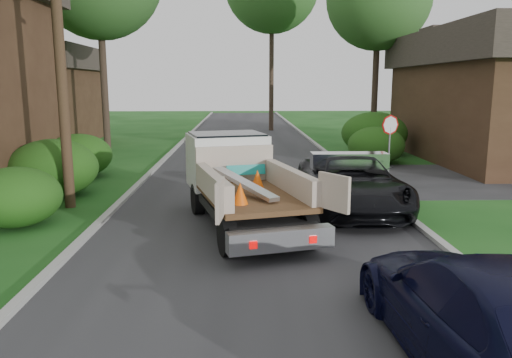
{
  "coord_description": "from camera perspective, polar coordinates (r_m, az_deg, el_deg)",
  "views": [
    {
      "loc": [
        -0.42,
        -9.59,
        3.59
      ],
      "look_at": [
        -0.03,
        2.99,
        1.2
      ],
      "focal_mm": 35.0,
      "sensor_mm": 36.0,
      "label": 1
    }
  ],
  "objects": [
    {
      "name": "flatbed_truck",
      "position": [
        13.34,
        -2.27,
        0.49
      ],
      "size": [
        3.84,
        6.31,
        2.24
      ],
      "rotation": [
        0.0,
        0.0,
        0.25
      ],
      "color": "black",
      "rests_on": "ground"
    },
    {
      "name": "hedge_right_a",
      "position": [
        23.59,
        13.56,
        3.78
      ],
      "size": [
        2.6,
        2.6,
        1.7
      ],
      "primitive_type": "ellipsoid",
      "color": "#1C4911",
      "rests_on": "ground"
    },
    {
      "name": "hedge_left_a",
      "position": [
        14.14,
        -25.86,
        -1.87
      ],
      "size": [
        2.34,
        2.34,
        1.53
      ],
      "primitive_type": "ellipsoid",
      "color": "#1C4911",
      "rests_on": "ground"
    },
    {
      "name": "hedge_right_b",
      "position": [
        26.63,
        13.36,
        5.1
      ],
      "size": [
        3.38,
        3.38,
        2.21
      ],
      "primitive_type": "ellipsoid",
      "color": "#1C4911",
      "rests_on": "ground"
    },
    {
      "name": "curb_left",
      "position": [
        20.25,
        -12.21,
        0.46
      ],
      "size": [
        0.2,
        90.0,
        0.12
      ],
      "primitive_type": "cube",
      "color": "#9E9E99",
      "rests_on": "ground"
    },
    {
      "name": "road",
      "position": [
        19.92,
        -0.53,
        0.38
      ],
      "size": [
        8.0,
        90.0,
        0.02
      ],
      "primitive_type": "cube",
      "color": "#28282B",
      "rests_on": "ground"
    },
    {
      "name": "utility_pole",
      "position": [
        15.51,
        -21.66,
        15.88
      ],
      "size": [
        2.42,
        1.25,
        10.0
      ],
      "color": "#382619",
      "rests_on": "ground"
    },
    {
      "name": "ground",
      "position": [
        10.25,
        0.7,
        -9.75
      ],
      "size": [
        120.0,
        120.0,
        0.0
      ],
      "primitive_type": "plane",
      "color": "#174914",
      "rests_on": "ground"
    },
    {
      "name": "hedge_left_b",
      "position": [
        17.41,
        -22.19,
        1.17
      ],
      "size": [
        2.86,
        2.86,
        1.87
      ],
      "primitive_type": "ellipsoid",
      "color": "#1C4911",
      "rests_on": "ground"
    },
    {
      "name": "house_left_far",
      "position": [
        34.2,
        -24.56,
        8.89
      ],
      "size": [
        7.56,
        7.56,
        6.0
      ],
      "color": "#3B2518",
      "rests_on": "ground"
    },
    {
      "name": "black_pickup",
      "position": [
        14.72,
        10.83,
        -0.41
      ],
      "size": [
        2.69,
        5.71,
        1.58
      ],
      "primitive_type": "imported",
      "rotation": [
        0.0,
        0.0,
        -0.01
      ],
      "color": "black",
      "rests_on": "ground"
    },
    {
      "name": "stop_sign",
      "position": [
        19.51,
        15.05,
        5.05
      ],
      "size": [
        0.71,
        0.32,
        2.48
      ],
      "color": "slate",
      "rests_on": "ground"
    },
    {
      "name": "hedge_left_c",
      "position": [
        20.79,
        -19.64,
        2.55
      ],
      "size": [
        2.6,
        2.6,
        1.7
      ],
      "primitive_type": "ellipsoid",
      "color": "#1C4911",
      "rests_on": "ground"
    },
    {
      "name": "navy_suv",
      "position": [
        7.15,
        24.54,
        -13.7
      ],
      "size": [
        2.27,
        5.22,
        1.49
      ],
      "primitive_type": "imported",
      "rotation": [
        0.0,
        0.0,
        3.18
      ],
      "color": "black",
      "rests_on": "ground"
    },
    {
      "name": "curb_right",
      "position": [
        20.42,
        11.05,
        0.59
      ],
      "size": [
        0.2,
        90.0,
        0.12
      ],
      "primitive_type": "cube",
      "color": "#9E9E99",
      "rests_on": "ground"
    }
  ]
}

